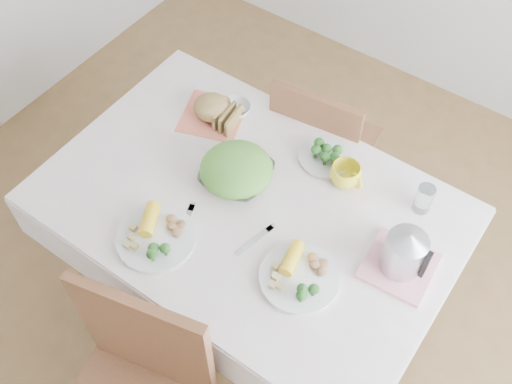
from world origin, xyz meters
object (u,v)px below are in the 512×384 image
Objects in this scene: salad_bowl at (237,175)px; yellow_mug at (345,175)px; dining_table at (249,256)px; dinner_plate_left at (156,239)px; dinner_plate_right at (299,278)px; electric_kettle at (405,249)px; chair_far at (326,142)px.

yellow_mug is (0.33, 0.22, 0.01)m from salad_bowl.
dinner_plate_left is at bearing -117.59° from dining_table.
electric_kettle reaches higher than dinner_plate_right.
dinner_plate_left is 0.84m from electric_kettle.
chair_far is 0.94m from electric_kettle.
dining_table is at bearing -31.37° from salad_bowl.
electric_kettle is (0.33, -0.21, 0.08)m from yellow_mug.
electric_kettle is (0.61, -0.58, 0.42)m from chair_far.
chair_far reaches higher than salad_bowl.
dining_table is 0.54m from dinner_plate_left.
dining_table is 5.48× the size of salad_bowl.
dining_table is 12.10× the size of yellow_mug.
dinner_plate_left and dinner_plate_right have the same top height.
salad_bowl is at bearing 162.02° from electric_kettle.
chair_far is 4.76× the size of electric_kettle.
electric_kettle reaches higher than dining_table.
dining_table is 0.77m from electric_kettle.
dinner_plate_right is at bearing -26.09° from dining_table.
dining_table is 1.54× the size of chair_far.
salad_bowl is (-0.10, 0.06, 0.42)m from dining_table.
dinner_plate_right is 0.45m from yellow_mug.
dining_table is at bearing 62.41° from dinner_plate_left.
yellow_mug is at bearing 128.81° from electric_kettle.
dinner_plate_right is (0.32, -0.16, 0.40)m from dining_table.
electric_kettle is (0.25, 0.23, 0.11)m from dinner_plate_right.
dinner_plate_right is (0.36, -0.81, 0.31)m from chair_far.
dinner_plate_left is at bearing -100.58° from salad_bowl.
salad_bowl is 0.47m from dinner_plate_right.
salad_bowl is at bearing 76.62° from chair_far.
dining_table is at bearing 168.06° from electric_kettle.
dinner_plate_right is (0.42, -0.22, -0.02)m from salad_bowl.
chair_far is 7.88× the size of yellow_mug.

